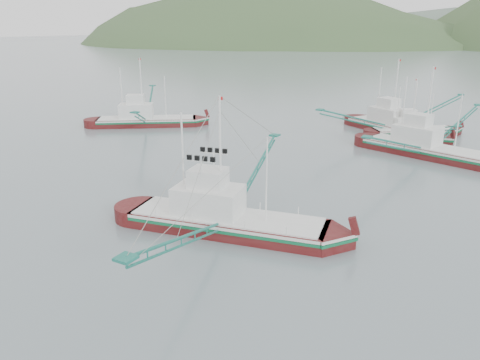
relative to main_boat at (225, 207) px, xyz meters
The scene contains 7 objects.
ground 3.30m from the main_boat, 102.33° to the right, with size 1200.00×1200.00×0.00m, color slate.
main_boat is the anchor object (origin of this frame).
bg_boat_right 33.31m from the main_boat, 71.71° to the left, with size 16.70×28.53×11.84m.
bg_boat_left 43.54m from the main_boat, 138.21° to the left, with size 20.87×25.80×11.63m.
bg_boat_far 43.76m from the main_boat, 80.97° to the left, with size 16.63×19.66×8.97m.
bg_boat_extra 43.36m from the main_boat, 84.61° to the left, with size 19.75×26.82×11.84m.
headland_left 400.46m from the main_boat, 116.80° to the left, with size 448.00×308.00×210.00m, color #365129.
Camera 1 is at (18.34, -26.75, 15.66)m, focal length 35.00 mm.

